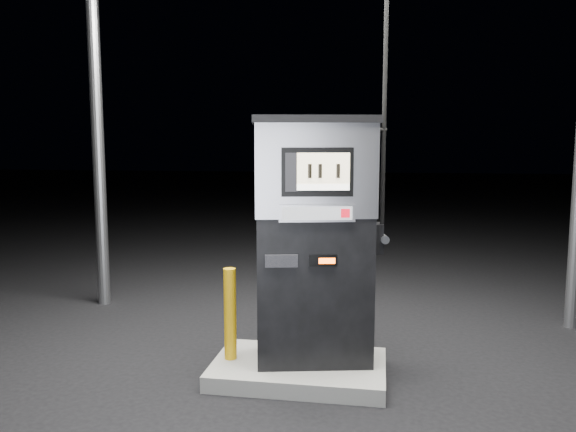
# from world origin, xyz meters

# --- Properties ---
(ground) EXTENTS (80.00, 80.00, 0.00)m
(ground) POSITION_xyz_m (0.00, 0.00, 0.00)
(ground) COLOR black
(ground) RESTS_ON ground
(pump_island) EXTENTS (1.60, 1.00, 0.15)m
(pump_island) POSITION_xyz_m (0.00, 0.00, 0.07)
(pump_island) COLOR slate
(pump_island) RESTS_ON ground
(fuel_dispenser) EXTENTS (1.31, 0.89, 4.70)m
(fuel_dispenser) POSITION_xyz_m (0.13, 0.10, 1.31)
(fuel_dispenser) COLOR black
(fuel_dispenser) RESTS_ON pump_island
(bollard_left) EXTENTS (0.13, 0.13, 0.87)m
(bollard_left) POSITION_xyz_m (-0.65, -0.03, 0.59)
(bollard_left) COLOR #D0980B
(bollard_left) RESTS_ON pump_island
(bollard_right) EXTENTS (0.15, 0.15, 0.97)m
(bollard_right) POSITION_xyz_m (0.60, -0.00, 0.63)
(bollard_right) COLOR #D0980B
(bollard_right) RESTS_ON pump_island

